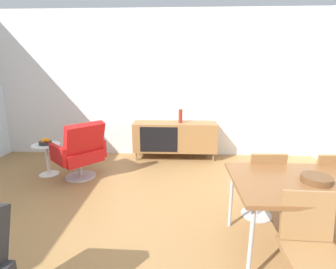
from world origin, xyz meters
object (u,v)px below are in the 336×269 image
sideboard (175,137)px  lounge_chair_red (80,151)px  dining_chair_back_right (324,183)px  vase_cobalt (180,116)px  fruit_bowl (45,142)px  dining_chair_back_left (261,182)px  dining_table (322,186)px  dining_chair_front_left (311,249)px  wooden_bowl_on_table (316,179)px  side_table_round (47,156)px

sideboard → lounge_chair_red: (-1.48, -1.01, 0.03)m
dining_chair_back_right → lounge_chair_red: 3.37m
vase_cobalt → lounge_chair_red: 1.92m
fruit_bowl → dining_chair_back_left: bearing=-20.4°
dining_table → dining_chair_back_left: size_ratio=1.87×
dining_chair_front_left → wooden_bowl_on_table: bearing=63.1°
dining_table → dining_chair_back_right: (0.35, 0.56, -0.23)m
vase_cobalt → wooden_bowl_on_table: vase_cobalt is taller
dining_table → fruit_bowl: bearing=153.6°
vase_cobalt → lounge_chair_red: vase_cobalt is taller
vase_cobalt → dining_table: (1.27, -2.60, -0.15)m
lounge_chair_red → dining_chair_front_left: bearing=-40.6°
lounge_chair_red → fruit_bowl: lounge_chair_red is taller
vase_cobalt → wooden_bowl_on_table: (1.20, -2.62, -0.08)m
sideboard → wooden_bowl_on_table: size_ratio=6.15×
sideboard → wooden_bowl_on_table: 2.94m
sideboard → lounge_chair_red: 1.79m
dining_table → side_table_round: 3.90m
dining_chair_back_right → side_table_round: bearing=163.1°
vase_cobalt → fruit_bowl: vase_cobalt is taller
lounge_chair_red → fruit_bowl: bearing=167.7°
dining_table → lounge_chair_red: 3.28m
dining_table → fruit_bowl: (-3.48, 1.73, -0.14)m
wooden_bowl_on_table → side_table_round: 3.86m
side_table_round → vase_cobalt: bearing=21.6°
dining_chair_front_left → dining_chair_back_right: bearing=58.0°
dining_table → wooden_bowl_on_table: wooden_bowl_on_table is taller
sideboard → vase_cobalt: 0.42m
lounge_chair_red → fruit_bowl: (-0.63, 0.14, 0.09)m
vase_cobalt → fruit_bowl: bearing=-158.4°
sideboard → dining_chair_back_left: 2.29m
fruit_bowl → vase_cobalt: bearing=21.6°
dining_chair_back_right → lounge_chair_red: lounge_chair_red is taller
sideboard → dining_chair_back_left: dining_chair_back_left is taller
dining_chair_front_left → dining_chair_back_left: same height
dining_table → dining_chair_back_right: bearing=57.8°
sideboard → dining_table: bearing=-62.1°
wooden_bowl_on_table → lounge_chair_red: lounge_chair_red is taller
dining_chair_back_left → lounge_chair_red: lounge_chair_red is taller
sideboard → dining_chair_back_right: (1.73, -2.04, 0.03)m
wooden_bowl_on_table → dining_chair_back_left: bearing=115.6°
dining_chair_back_left → lounge_chair_red: size_ratio=0.90×
vase_cobalt → wooden_bowl_on_table: bearing=-65.4°
fruit_bowl → lounge_chair_red: bearing=-12.3°
vase_cobalt → dining_chair_front_left: 3.32m
lounge_chair_red → side_table_round: bearing=167.7°
dining_table → side_table_round: dining_table is taller
dining_chair_back_right → dining_table: bearing=-122.2°
dining_chair_front_left → fruit_bowl: bearing=143.9°
vase_cobalt → side_table_round: bearing=-158.4°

